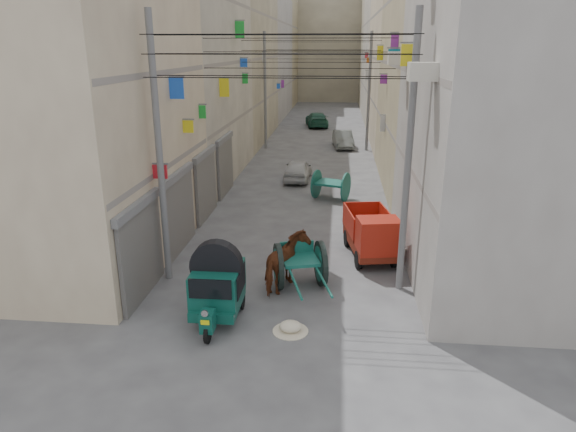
# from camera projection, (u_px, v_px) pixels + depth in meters

# --- Properties ---
(ground) EXTENTS (140.00, 140.00, 0.00)m
(ground) POSITION_uv_depth(u_px,v_px,m) (248.00, 412.00, 10.31)
(ground) COLOR #444447
(ground) RESTS_ON ground
(building_row_left) EXTENTS (8.00, 62.00, 14.00)m
(building_row_left) POSITION_uv_depth(u_px,v_px,m) (221.00, 54.00, 41.28)
(building_row_left) COLOR beige
(building_row_left) RESTS_ON ground
(building_row_right) EXTENTS (8.00, 62.00, 14.00)m
(building_row_right) POSITION_uv_depth(u_px,v_px,m) (424.00, 54.00, 39.77)
(building_row_right) COLOR #A09B95
(building_row_right) RESTS_ON ground
(end_cap_building) EXTENTS (22.00, 10.00, 13.00)m
(end_cap_building) POSITION_uv_depth(u_px,v_px,m) (330.00, 51.00, 70.63)
(end_cap_building) COLOR #B1A78B
(end_cap_building) RESTS_ON ground
(shutters_left) EXTENTS (0.18, 14.40, 2.88)m
(shutters_left) POSITION_uv_depth(u_px,v_px,m) (194.00, 195.00, 20.01)
(shutters_left) COLOR #4C4C51
(shutters_left) RESTS_ON ground
(signboards) EXTENTS (8.22, 40.52, 5.67)m
(signboards) POSITION_uv_depth(u_px,v_px,m) (311.00, 111.00, 29.69)
(signboards) COLOR #B95815
(signboards) RESTS_ON ground
(ac_units) EXTENTS (0.70, 6.55, 3.35)m
(ac_units) POSITION_uv_depth(u_px,v_px,m) (412.00, 31.00, 14.87)
(ac_units) COLOR #BCB8A9
(ac_units) RESTS_ON ground
(utility_poles) EXTENTS (7.40, 22.20, 8.00)m
(utility_poles) POSITION_uv_depth(u_px,v_px,m) (306.00, 111.00, 25.11)
(utility_poles) COLOR slate
(utility_poles) RESTS_ON ground
(overhead_cables) EXTENTS (7.40, 22.52, 1.12)m
(overhead_cables) POSITION_uv_depth(u_px,v_px,m) (303.00, 52.00, 21.79)
(overhead_cables) COLOR black
(overhead_cables) RESTS_ON ground
(auto_rickshaw) EXTENTS (1.38, 2.41, 1.69)m
(auto_rickshaw) POSITION_uv_depth(u_px,v_px,m) (217.00, 284.00, 13.59)
(auto_rickshaw) COLOR black
(auto_rickshaw) RESTS_ON ground
(tonga_cart) EXTENTS (1.94, 3.31, 1.41)m
(tonga_cart) POSITION_uv_depth(u_px,v_px,m) (300.00, 264.00, 15.51)
(tonga_cart) COLOR black
(tonga_cart) RESTS_ON ground
(mini_truck) EXTENTS (1.88, 3.25, 1.72)m
(mini_truck) POSITION_uv_depth(u_px,v_px,m) (372.00, 238.00, 17.42)
(mini_truck) COLOR black
(mini_truck) RESTS_ON ground
(second_cart) EXTENTS (1.92, 1.80, 1.38)m
(second_cart) POSITION_uv_depth(u_px,v_px,m) (331.00, 184.00, 24.48)
(second_cart) COLOR #135448
(second_cart) RESTS_ON ground
(feed_sack) EXTENTS (0.58, 0.46, 0.29)m
(feed_sack) POSITION_uv_depth(u_px,v_px,m) (290.00, 326.00, 13.19)
(feed_sack) COLOR beige
(feed_sack) RESTS_ON ground
(horse) EXTENTS (1.44, 2.13, 1.65)m
(horse) POSITION_uv_depth(u_px,v_px,m) (287.00, 263.00, 15.37)
(horse) COLOR brown
(horse) RESTS_ON ground
(distant_car_white) EXTENTS (1.47, 3.41, 1.15)m
(distant_car_white) POSITION_uv_depth(u_px,v_px,m) (298.00, 170.00, 28.12)
(distant_car_white) COLOR beige
(distant_car_white) RESTS_ON ground
(distant_car_grey) EXTENTS (1.66, 3.75, 1.20)m
(distant_car_grey) POSITION_uv_depth(u_px,v_px,m) (343.00, 139.00, 37.26)
(distant_car_grey) COLOR slate
(distant_car_grey) RESTS_ON ground
(distant_car_green) EXTENTS (2.45, 4.67, 1.29)m
(distant_car_green) POSITION_uv_depth(u_px,v_px,m) (317.00, 119.00, 47.05)
(distant_car_green) COLOR #1C533E
(distant_car_green) RESTS_ON ground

